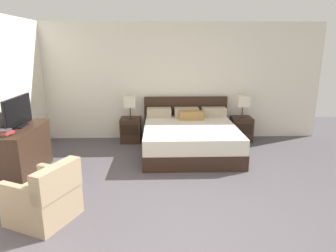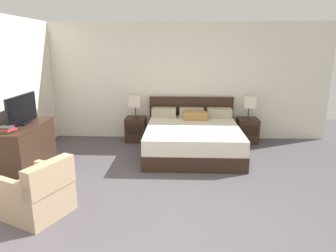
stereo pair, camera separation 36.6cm
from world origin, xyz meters
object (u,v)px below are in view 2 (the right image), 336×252
at_px(table_lamp_left, 135,102).
at_px(nightstand_left, 136,129).
at_px(armchair_by_window, 39,194).
at_px(book_blue_cover, 7,130).
at_px(book_red_cover, 6,131).
at_px(dresser, 25,147).
at_px(bed, 192,138).
at_px(book_small_top, 5,127).
at_px(table_lamp_right, 249,103).
at_px(tv, 22,110).
at_px(nightstand_right, 247,130).

bearing_deg(table_lamp_left, nightstand_left, -90.00).
bearing_deg(armchair_by_window, book_blue_cover, 132.80).
xyz_separation_m(nightstand_left, book_red_cover, (-1.66, -2.22, 0.57)).
bearing_deg(dresser, bed, 20.18).
bearing_deg(book_small_top, book_red_cover, 0.00).
distance_m(table_lamp_right, book_blue_cover, 4.71).
relative_size(nightstand_left, book_red_cover, 2.89).
relative_size(bed, book_red_cover, 10.85).
height_order(table_lamp_right, tv, tv).
height_order(tv, book_red_cover, tv).
bearing_deg(nightstand_left, bed, -29.64).
bearing_deg(book_blue_cover, nightstand_right, 28.17).
distance_m(bed, book_small_top, 3.34).
relative_size(tv, book_small_top, 4.83).
bearing_deg(book_red_cover, book_small_top, 180.00).
height_order(nightstand_right, tv, tv).
height_order(book_red_cover, book_blue_cover, book_blue_cover).
relative_size(tv, book_red_cover, 4.89).
bearing_deg(book_blue_cover, book_small_top, 180.00).
bearing_deg(nightstand_left, table_lamp_right, 0.03).
bearing_deg(book_small_top, book_blue_cover, 0.00).
xyz_separation_m(table_lamp_right, book_red_cover, (-4.17, -2.22, -0.07)).
relative_size(bed, nightstand_right, 3.75).
bearing_deg(book_small_top, table_lamp_right, 28.05).
bearing_deg(bed, book_blue_cover, -152.50).
relative_size(nightstand_right, book_blue_cover, 2.65).
distance_m(table_lamp_left, book_blue_cover, 2.76).
distance_m(dresser, armchair_by_window, 1.64).
height_order(table_lamp_left, book_small_top, table_lamp_left).
distance_m(table_lamp_right, tv, 4.50).
bearing_deg(nightstand_left, nightstand_right, 0.00).
distance_m(dresser, book_red_cover, 0.60).
bearing_deg(book_red_cover, table_lamp_left, 53.25).
height_order(table_lamp_right, book_blue_cover, table_lamp_right).
relative_size(nightstand_right, table_lamp_right, 1.13).
xyz_separation_m(table_lamp_left, book_blue_cover, (-1.64, -2.22, -0.04)).
relative_size(book_small_top, armchair_by_window, 0.21).
bearing_deg(book_small_top, armchair_by_window, -46.43).
relative_size(table_lamp_right, book_blue_cover, 2.35).
bearing_deg(nightstand_left, table_lamp_left, 90.00).
relative_size(bed, table_lamp_right, 4.24).
xyz_separation_m(nightstand_left, armchair_by_window, (-0.77, -3.16, 0.01)).
distance_m(nightstand_right, armchair_by_window, 4.56).
relative_size(nightstand_right, book_small_top, 2.85).
height_order(nightstand_left, book_red_cover, book_red_cover).
relative_size(bed, table_lamp_left, 4.24).
bearing_deg(nightstand_right, tv, -157.59).
distance_m(bed, book_blue_cover, 3.31).
distance_m(nightstand_left, dresser, 2.43).
bearing_deg(table_lamp_right, nightstand_right, -90.00).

